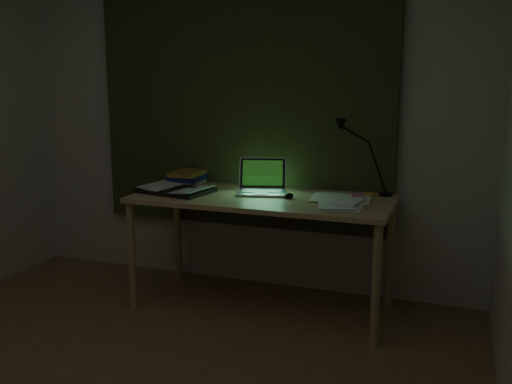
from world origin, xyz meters
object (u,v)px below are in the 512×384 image
at_px(open_textbook, 176,189).
at_px(desk_lamp, 387,160).
at_px(desk, 262,253).
at_px(loose_papers, 340,201).
at_px(book_stack, 188,177).
at_px(laptop, 261,177).

height_order(open_textbook, desk_lamp, desk_lamp).
height_order(desk, loose_papers, loose_papers).
xyz_separation_m(loose_papers, desk_lamp, (0.24, 0.31, 0.23)).
xyz_separation_m(desk, book_stack, (-0.64, 0.21, 0.44)).
height_order(desk, desk_lamp, desk_lamp).
relative_size(desk, book_stack, 6.45).
bearing_deg(desk_lamp, loose_papers, -119.58).
bearing_deg(laptop, desk_lamp, -0.40).
height_order(loose_papers, desk_lamp, desk_lamp).
bearing_deg(open_textbook, laptop, 24.50).
xyz_separation_m(open_textbook, desk_lamp, (1.35, 0.36, 0.22)).
distance_m(open_textbook, book_stack, 0.29).
xyz_separation_m(desk, desk_lamp, (0.76, 0.29, 0.62)).
bearing_deg(laptop, loose_papers, -24.89).
bearing_deg(desk_lamp, open_textbook, -156.69).
relative_size(desk, open_textbook, 3.67).
distance_m(book_stack, desk_lamp, 1.42).
relative_size(book_stack, desk_lamp, 0.54).
relative_size(loose_papers, desk_lamp, 0.76).
distance_m(desk, desk_lamp, 1.02).
height_order(desk, laptop, laptop).
relative_size(laptop, book_stack, 1.38).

